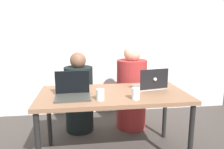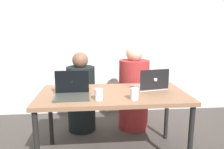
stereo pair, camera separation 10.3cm
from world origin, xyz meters
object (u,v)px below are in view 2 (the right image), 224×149
Objects in this scene: person_on_left at (81,96)px; laptop_back_left at (74,87)px; water_glass_left at (99,95)px; water_glass_right at (134,95)px; person_on_right at (134,92)px; laptop_back_right at (151,85)px; laptop_front_left at (72,91)px.

laptop_back_left is (-0.05, -0.61, 0.29)m from person_on_left.
person_on_left reaches higher than water_glass_left.
person_on_left is 1.13m from water_glass_right.
laptop_back_left is (-0.77, -0.61, 0.25)m from person_on_right.
laptop_front_left reaches higher than laptop_back_right.
water_glass_right is 1.03× the size of water_glass_left.
laptop_back_left is 2.81× the size of water_glass_left.
laptop_back_right is 3.39× the size of water_glass_right.
person_on_right is at bearing -93.62° from laptop_back_right.
laptop_back_left is 2.73× the size of water_glass_right.
laptop_back_left is at bearing 70.00° from person_on_left.
person_on_left reaches higher than laptop_back_left.
water_glass_right is (0.54, -0.95, 0.29)m from person_on_left.
laptop_back_left reaches higher than water_glass_right.
person_on_right is 1.09m from water_glass_left.
person_on_right is at bearing 61.00° from water_glass_left.
person_on_left is at bearing -47.52° from laptop_back_right.
laptop_back_right is (0.80, -0.60, 0.30)m from person_on_left.
person_on_right is at bearing 164.40° from person_on_left.
laptop_back_left is (-0.85, -0.01, -0.00)m from laptop_back_right.
person_on_right is 1.01m from laptop_back_left.
water_glass_left is (-0.52, -0.93, 0.25)m from person_on_right.
person_on_left is 0.73m from person_on_right.
laptop_front_left is 3.25× the size of water_glass_left.
laptop_back_left is at bearing 48.31° from person_on_right.
person_on_left reaches higher than laptop_back_right.
person_on_left is at bearing 10.27° from person_on_right.
laptop_front_left is at bearing 56.15° from person_on_right.
water_glass_left is at bearing 18.49° from laptop_back_right.
person_on_right reaches higher than water_glass_left.
laptop_back_right is at bearing 11.54° from laptop_front_left.
laptop_back_left is at bearing 128.43° from water_glass_left.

